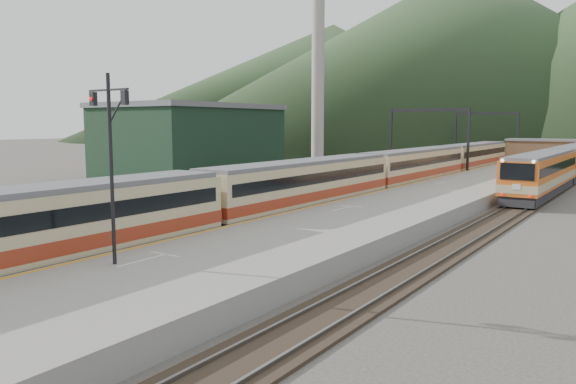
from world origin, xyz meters
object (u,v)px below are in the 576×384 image
Objects in this scene: main_train at (370,175)px; signal_mast at (111,149)px; second_train at (573,161)px; worker at (82,220)px.

signal_mast reaches higher than main_train.
signal_mast is at bearing -98.00° from second_train.
signal_mast reaches higher than worker.
second_train is 8.31× the size of signal_mast.
second_train is (11.50, 29.04, -0.06)m from main_train.
worker is at bearing 149.92° from signal_mast.
second_train is 58.48m from signal_mast.
signal_mast is at bearing -83.32° from main_train.
second_train is at bearing 82.00° from signal_mast.
main_train is 31.23m from second_train.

